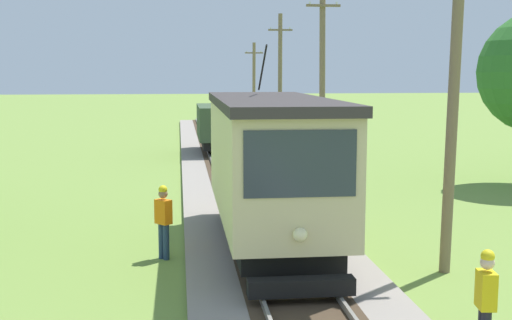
# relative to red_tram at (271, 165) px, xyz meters

# --- Properties ---
(red_tram) EXTENTS (2.60, 8.54, 4.79)m
(red_tram) POSITION_rel_red_tram_xyz_m (0.00, 0.00, 0.00)
(red_tram) COLOR beige
(red_tram) RESTS_ON rail_right
(freight_car) EXTENTS (2.40, 5.20, 2.31)m
(freight_car) POSITION_rel_red_tram_xyz_m (-0.00, 19.29, -0.64)
(freight_car) COLOR #384C33
(freight_car) RESTS_ON rail_right
(utility_pole_near_tram) EXTENTS (1.40, 0.52, 8.24)m
(utility_pole_near_tram) POSITION_rel_red_tram_xyz_m (3.64, -2.17, 2.02)
(utility_pole_near_tram) COLOR #7A664C
(utility_pole_near_tram) RESTS_ON ground
(utility_pole_mid) EXTENTS (1.40, 0.60, 8.02)m
(utility_pole_mid) POSITION_rel_red_tram_xyz_m (3.64, 11.11, 1.91)
(utility_pole_mid) COLOR #7A664C
(utility_pole_mid) RESTS_ON ground
(utility_pole_far) EXTENTS (1.40, 0.27, 7.68)m
(utility_pole_far) POSITION_rel_red_tram_xyz_m (3.64, 22.64, 1.74)
(utility_pole_far) COLOR #7A664C
(utility_pole_far) RESTS_ON ground
(utility_pole_distant) EXTENTS (1.40, 0.49, 6.59)m
(utility_pole_distant) POSITION_rel_red_tram_xyz_m (3.64, 36.22, 1.20)
(utility_pole_distant) COLOR #7A664C
(utility_pole_distant) RESTS_ON ground
(track_worker) EXTENTS (0.29, 0.41, 1.78)m
(track_worker) POSITION_rel_red_tram_xyz_m (2.41, -6.60, -1.21)
(track_worker) COLOR black
(track_worker) RESTS_ON ground
(second_worker) EXTENTS (0.43, 0.44, 1.78)m
(second_worker) POSITION_rel_red_tram_xyz_m (-2.60, -0.27, -1.21)
(second_worker) COLOR navy
(second_worker) RESTS_ON ground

